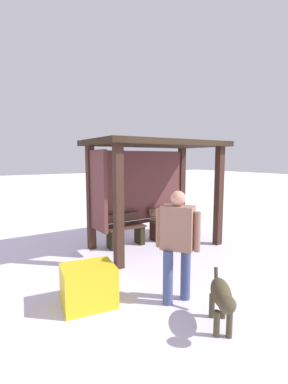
% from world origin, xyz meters
% --- Properties ---
extents(ground_plane, '(60.00, 60.00, 0.00)m').
position_xyz_m(ground_plane, '(0.00, 0.00, 0.00)').
color(ground_plane, white).
extents(bus_shelter, '(3.00, 1.72, 2.39)m').
position_xyz_m(bus_shelter, '(-0.10, 0.20, 1.77)').
color(bus_shelter, '#3C251C').
rests_on(bus_shelter, ground).
extents(bench_left_inside, '(0.93, 0.35, 0.74)m').
position_xyz_m(bench_left_inside, '(-0.59, 0.38, 0.33)').
color(bench_left_inside, '#482E23').
rests_on(bench_left_inside, ground).
extents(bench_center_inside, '(0.93, 0.37, 0.77)m').
position_xyz_m(bench_center_inside, '(0.59, 0.38, 0.35)').
color(bench_center_inside, '#513523').
rests_on(bench_center_inside, ground).
extents(person_walking, '(0.49, 0.56, 1.58)m').
position_xyz_m(person_walking, '(-1.16, -2.15, 0.92)').
color(person_walking, '#966A56').
rests_on(person_walking, ground).
extents(dog, '(0.61, 0.73, 0.59)m').
position_xyz_m(dog, '(-1.13, -2.93, 0.41)').
color(dog, '#473E29').
rests_on(dog, ground).
extents(grit_bin, '(0.78, 0.66, 0.55)m').
position_xyz_m(grit_bin, '(-2.24, -1.57, 0.28)').
color(grit_bin, yellow).
rests_on(grit_bin, ground).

